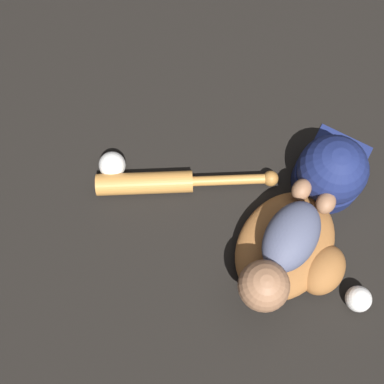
% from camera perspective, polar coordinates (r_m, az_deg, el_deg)
% --- Properties ---
extents(ground_plane, '(6.00, 6.00, 0.00)m').
position_cam_1_polar(ground_plane, '(1.40, 9.44, -4.23)').
color(ground_plane, black).
extents(baseball_glove, '(0.36, 0.34, 0.09)m').
position_cam_1_polar(baseball_glove, '(1.34, 10.55, -6.03)').
color(baseball_glove, '#935B2D').
rests_on(baseball_glove, ground).
extents(baby_figure, '(0.34, 0.24, 0.12)m').
position_cam_1_polar(baby_figure, '(1.24, 9.55, -6.50)').
color(baby_figure, '#4C516B').
rests_on(baby_figure, baseball_glove).
extents(baseball_bat, '(0.43, 0.26, 0.06)m').
position_cam_1_polar(baseball_bat, '(1.39, -2.91, 1.03)').
color(baseball_bat, '#C6843D').
rests_on(baseball_bat, ground).
extents(baseball, '(0.07, 0.07, 0.07)m').
position_cam_1_polar(baseball, '(1.41, -8.50, 2.88)').
color(baseball, white).
rests_on(baseball, ground).
extents(baseball_spare, '(0.06, 0.06, 0.06)m').
position_cam_1_polar(baseball_spare, '(1.37, 17.33, -10.83)').
color(baseball_spare, white).
rests_on(baseball_spare, ground).
extents(baseball_cap, '(0.26, 0.23, 0.18)m').
position_cam_1_polar(baseball_cap, '(1.40, 14.63, 2.11)').
color(baseball_cap, navy).
rests_on(baseball_cap, ground).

